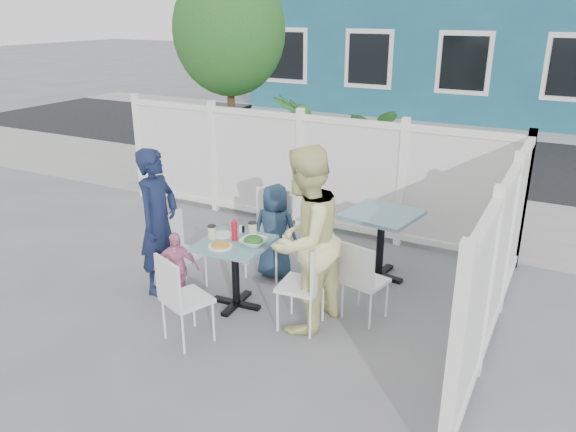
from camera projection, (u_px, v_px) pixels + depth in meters
The scene contains 30 objects.
ground at pixel (192, 294), 6.12m from camera, with size 80.00×80.00×0.00m, color slate.
near_sidewalk at pixel (332, 197), 9.27m from camera, with size 24.00×2.60×0.01m, color gray.
street at pixel (400, 150), 12.34m from camera, with size 24.00×5.00×0.01m, color black.
far_sidewalk at pixel (435, 125), 14.91m from camera, with size 24.00×1.60×0.01m, color gray.
building at pixel (456, 6), 16.89m from camera, with size 11.00×6.00×6.00m.
fence_back at pixel (300, 173), 7.80m from camera, with size 5.86×0.08×1.60m.
fence_right at pixel (498, 263), 5.03m from camera, with size 0.08×3.66×1.60m.
tree at pixel (229, 32), 8.66m from camera, with size 1.80×1.62×3.59m.
utility_cabinet at pixel (228, 144), 10.17m from camera, with size 0.68×0.48×1.25m, color gold.
potted_shrub_a at pixel (297, 154), 8.52m from camera, with size 0.96×0.96×1.71m, color #19521A.
potted_shrub_b at pixel (395, 174), 7.78m from camera, with size 1.39×1.20×1.54m, color #19521A.
main_table at pixel (235, 256), 5.71m from camera, with size 0.73×0.73×0.72m.
spare_table at pixel (381, 227), 6.32m from camera, with size 0.86×0.86×0.79m.
chair_left at pixel (178, 246), 6.11m from camera, with size 0.39×0.41×0.85m.
chair_right at pixel (308, 279), 5.31m from camera, with size 0.43×0.44×0.91m.
chair_back at pixel (270, 226), 6.46m from camera, with size 0.48×0.47×0.99m.
chair_near at pixel (179, 294), 5.07m from camera, with size 0.51×0.50×0.88m.
chair_spare at pixel (362, 276), 5.45m from camera, with size 0.45×0.44×0.84m.
man at pixel (158, 221), 5.98m from camera, with size 0.58×0.38×1.59m, color #131B39.
woman at pixel (304, 240), 5.24m from camera, with size 0.88×0.68×1.80m, color #DCDE49.
boy at pixel (275, 231), 6.38m from camera, with size 0.54×0.35×1.11m, color navy.
toddler at pixel (176, 268), 5.81m from camera, with size 0.47×0.20×0.80m, color pink.
plate_main at pixel (220, 246), 5.53m from camera, with size 0.24×0.24×0.02m, color white.
plate_side at pixel (223, 235), 5.81m from camera, with size 0.21×0.21×0.01m, color white.
salad_bowl at pixel (254, 242), 5.57m from camera, with size 0.26×0.26×0.06m, color white.
coffee_cup_a at pixel (212, 233), 5.71m from camera, with size 0.09×0.09×0.13m, color beige.
coffee_cup_b at pixel (253, 229), 5.80m from camera, with size 0.09×0.09×0.13m, color beige.
ketchup_bottle at pixel (234, 231), 5.66m from camera, with size 0.06×0.06×0.20m, color red.
salt_shaker at pixel (241, 229), 5.89m from camera, with size 0.03×0.03×0.08m, color white.
pepper_shaker at pixel (243, 229), 5.88m from camera, with size 0.03×0.03×0.07m, color black.
Camera 1 is at (3.47, -4.32, 2.94)m, focal length 35.00 mm.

